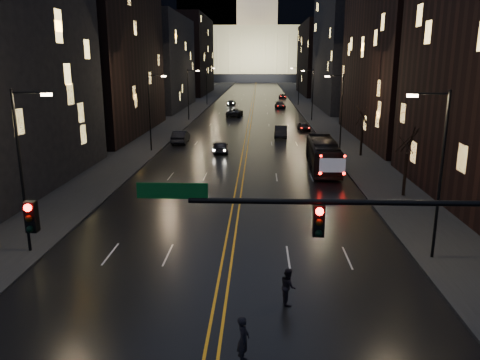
# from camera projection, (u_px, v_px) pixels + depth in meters

# --- Properties ---
(road) EXTENTS (20.00, 320.00, 0.02)m
(road) POSITION_uv_depth(u_px,v_px,m) (254.00, 96.00, 141.76)
(road) COLOR black
(road) RESTS_ON ground
(sidewalk_left) EXTENTS (8.00, 320.00, 0.16)m
(sidewalk_left) POSITION_uv_depth(u_px,v_px,m) (208.00, 96.00, 142.29)
(sidewalk_left) COLOR black
(sidewalk_left) RESTS_ON ground
(sidewalk_right) EXTENTS (8.00, 320.00, 0.16)m
(sidewalk_right) POSITION_uv_depth(u_px,v_px,m) (300.00, 96.00, 141.19)
(sidewalk_right) COLOR black
(sidewalk_right) RESTS_ON ground
(center_line) EXTENTS (0.62, 320.00, 0.01)m
(center_line) POSITION_uv_depth(u_px,v_px,m) (254.00, 96.00, 141.75)
(center_line) COLOR orange
(center_line) RESTS_ON road
(building_left_mid) EXTENTS (12.00, 30.00, 28.00)m
(building_left_mid) POSITION_uv_depth(u_px,v_px,m) (99.00, 34.00, 65.55)
(building_left_mid) COLOR black
(building_left_mid) RESTS_ON ground
(building_left_far) EXTENTS (12.00, 34.00, 20.00)m
(building_left_far) POSITION_uv_depth(u_px,v_px,m) (157.00, 63.00, 103.33)
(building_left_far) COLOR black
(building_left_far) RESTS_ON ground
(building_left_dist) EXTENTS (12.00, 40.00, 24.00)m
(building_left_dist) POSITION_uv_depth(u_px,v_px,m) (189.00, 56.00, 149.31)
(building_left_dist) COLOR black
(building_left_dist) RESTS_ON ground
(building_right_mid) EXTENTS (12.00, 34.00, 26.00)m
(building_right_mid) POSITION_uv_depth(u_px,v_px,m) (349.00, 49.00, 100.93)
(building_right_mid) COLOR black
(building_right_mid) RESTS_ON ground
(building_right_dist) EXTENTS (12.00, 40.00, 22.00)m
(building_right_dist) POSITION_uv_depth(u_px,v_px,m) (321.00, 59.00, 147.90)
(building_right_dist) COLOR black
(building_right_dist) RESTS_ON ground
(capitol) EXTENTS (90.00, 50.00, 58.50)m
(capitol) POSITION_uv_depth(u_px,v_px,m) (257.00, 48.00, 253.71)
(capitol) COLOR black
(capitol) RESTS_ON ground
(traffic_signal) EXTENTS (17.29, 0.45, 7.00)m
(traffic_signal) POSITION_uv_depth(u_px,v_px,m) (396.00, 237.00, 14.39)
(traffic_signal) COLOR black
(traffic_signal) RESTS_ON ground
(streetlamp_right_near) EXTENTS (2.13, 0.25, 9.00)m
(streetlamp_right_near) POSITION_uv_depth(u_px,v_px,m) (438.00, 167.00, 23.89)
(streetlamp_right_near) COLOR black
(streetlamp_right_near) RESTS_ON ground
(streetlamp_left_near) EXTENTS (2.13, 0.25, 9.00)m
(streetlamp_left_near) POSITION_uv_depth(u_px,v_px,m) (24.00, 164.00, 24.74)
(streetlamp_left_near) COLOR black
(streetlamp_left_near) RESTS_ON ground
(streetlamp_right_mid) EXTENTS (2.13, 0.25, 9.00)m
(streetlamp_right_mid) POSITION_uv_depth(u_px,v_px,m) (340.00, 109.00, 52.94)
(streetlamp_right_mid) COLOR black
(streetlamp_right_mid) RESTS_ON ground
(streetlamp_left_mid) EXTENTS (2.13, 0.25, 9.00)m
(streetlamp_left_mid) POSITION_uv_depth(u_px,v_px,m) (151.00, 108.00, 53.79)
(streetlamp_left_mid) COLOR black
(streetlamp_left_mid) RESTS_ON ground
(streetlamp_right_far) EXTENTS (2.13, 0.25, 9.00)m
(streetlamp_right_far) POSITION_uv_depth(u_px,v_px,m) (312.00, 92.00, 81.98)
(streetlamp_right_far) COLOR black
(streetlamp_right_far) RESTS_ON ground
(streetlamp_left_far) EXTENTS (2.13, 0.25, 9.00)m
(streetlamp_left_far) POSITION_uv_depth(u_px,v_px,m) (189.00, 92.00, 82.84)
(streetlamp_left_far) COLOR black
(streetlamp_left_far) RESTS_ON ground
(streetlamp_right_dist) EXTENTS (2.13, 0.25, 9.00)m
(streetlamp_right_dist) POSITION_uv_depth(u_px,v_px,m) (298.00, 84.00, 111.03)
(streetlamp_right_dist) COLOR black
(streetlamp_right_dist) RESTS_ON ground
(streetlamp_left_dist) EXTENTS (2.13, 0.25, 9.00)m
(streetlamp_left_dist) POSITION_uv_depth(u_px,v_px,m) (207.00, 84.00, 111.88)
(streetlamp_left_dist) COLOR black
(streetlamp_left_dist) RESTS_ON ground
(tree_right_mid) EXTENTS (2.40, 2.40, 6.65)m
(tree_right_mid) POSITION_uv_depth(u_px,v_px,m) (408.00, 140.00, 35.56)
(tree_right_mid) COLOR black
(tree_right_mid) RESTS_ON ground
(tree_right_far) EXTENTS (2.40, 2.40, 6.65)m
(tree_right_far) POSITION_uv_depth(u_px,v_px,m) (363.00, 116.00, 51.05)
(tree_right_far) COLOR black
(tree_right_far) RESTS_ON ground
(bus) EXTENTS (2.89, 10.89, 3.01)m
(bus) POSITION_uv_depth(u_px,v_px,m) (323.00, 155.00, 45.42)
(bus) COLOR black
(bus) RESTS_ON ground
(oncoming_car_a) EXTENTS (2.11, 4.38, 1.44)m
(oncoming_car_a) POSITION_uv_depth(u_px,v_px,m) (221.00, 147.00, 54.18)
(oncoming_car_a) COLOR black
(oncoming_car_a) RESTS_ON ground
(oncoming_car_b) EXTENTS (1.81, 5.09, 1.67)m
(oncoming_car_b) POSITION_uv_depth(u_px,v_px,m) (181.00, 137.00, 60.56)
(oncoming_car_b) COLOR black
(oncoming_car_b) RESTS_ON ground
(oncoming_car_c) EXTENTS (3.27, 6.01, 1.60)m
(oncoming_car_c) POSITION_uv_depth(u_px,v_px,m) (235.00, 112.00, 89.66)
(oncoming_car_c) COLOR black
(oncoming_car_c) RESTS_ON ground
(oncoming_car_d) EXTENTS (2.03, 4.48, 1.27)m
(oncoming_car_d) POSITION_uv_depth(u_px,v_px,m) (231.00, 103.00, 112.27)
(oncoming_car_d) COLOR black
(oncoming_car_d) RESTS_ON ground
(receding_car_a) EXTENTS (1.98, 5.02, 1.63)m
(receding_car_a) POSITION_uv_depth(u_px,v_px,m) (281.00, 132.00, 65.18)
(receding_car_a) COLOR black
(receding_car_a) RESTS_ON ground
(receding_car_b) EXTENTS (1.90, 3.94, 1.30)m
(receding_car_b) POSITION_uv_depth(u_px,v_px,m) (304.00, 127.00, 71.29)
(receding_car_b) COLOR black
(receding_car_b) RESTS_ON ground
(receding_car_c) EXTENTS (2.50, 5.22, 1.47)m
(receding_car_c) POSITION_uv_depth(u_px,v_px,m) (280.00, 105.00, 105.23)
(receding_car_c) COLOR black
(receding_car_c) RESTS_ON ground
(receding_car_d) EXTENTS (2.27, 4.69, 1.29)m
(receding_car_d) POSITION_uv_depth(u_px,v_px,m) (283.00, 96.00, 133.09)
(receding_car_d) COLOR black
(receding_car_d) RESTS_ON ground
(pedestrian_a) EXTENTS (0.50, 0.69, 1.77)m
(pedestrian_a) POSITION_uv_depth(u_px,v_px,m) (243.00, 340.00, 16.37)
(pedestrian_a) COLOR black
(pedestrian_a) RESTS_ON ground
(pedestrian_b) EXTENTS (0.55, 0.86, 1.65)m
(pedestrian_b) POSITION_uv_depth(u_px,v_px,m) (288.00, 286.00, 20.41)
(pedestrian_b) COLOR black
(pedestrian_b) RESTS_ON ground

